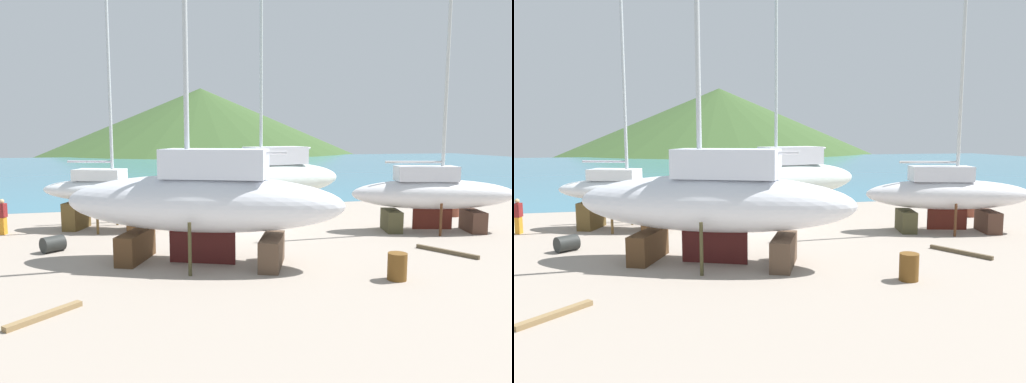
# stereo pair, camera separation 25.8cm
# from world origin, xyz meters

# --- Properties ---
(ground_plane) EXTENTS (45.80, 45.80, 0.00)m
(ground_plane) POSITION_xyz_m (0.00, -4.34, 0.00)
(ground_plane) COLOR gray
(sea_water) EXTENTS (139.46, 71.91, 0.01)m
(sea_water) POSITION_xyz_m (0.00, 43.07, 0.00)
(sea_water) COLOR teal
(sea_water) RESTS_ON ground
(headland_hill) EXTENTS (157.23, 157.23, 33.52)m
(headland_hill) POSITION_xyz_m (10.45, 104.04, 0.00)
(headland_hill) COLOR #375428
(headland_hill) RESTS_ON ground
(sailboat_mid_port) EXTENTS (6.78, 4.14, 11.06)m
(sailboat_mid_port) POSITION_xyz_m (-6.84, 1.01, 1.85)
(sailboat_mid_port) COLOR brown
(sailboat_mid_port) RESTS_ON ground
(sailboat_small_center) EXTENTS (8.07, 4.07, 13.09)m
(sailboat_small_center) POSITION_xyz_m (8.42, -3.07, 1.83)
(sailboat_small_center) COLOR #4C3126
(sailboat_small_center) RESTS_ON ground
(sailboat_far_slipway) EXTENTS (10.46, 6.44, 15.55)m
(sailboat_far_slipway) POSITION_xyz_m (-3.03, -6.22, 2.29)
(sailboat_far_slipway) COLOR #4A311C
(sailboat_far_slipway) RESTS_ON ground
(sailboat_large_starboard) EXTENTS (10.13, 5.32, 17.22)m
(sailboat_large_starboard) POSITION_xyz_m (2.02, 3.36, 2.13)
(sailboat_large_starboard) COLOR #4E3E1C
(sailboat_large_starboard) RESTS_ON ground
(worker) EXTENTS (0.35, 0.49, 1.67)m
(worker) POSITION_xyz_m (-11.49, 0.93, 0.87)
(worker) COLOR orange
(worker) RESTS_ON ground
(barrel_blue_faded) EXTENTS (1.04, 1.01, 0.64)m
(barrel_blue_faded) POSITION_xyz_m (-8.65, -3.12, 0.32)
(barrel_blue_faded) COLOR #272A28
(barrel_blue_faded) RESTS_ON ground
(barrel_rust_far) EXTENTS (0.79, 0.79, 0.85)m
(barrel_rust_far) POSITION_xyz_m (12.08, 0.20, 0.42)
(barrel_rust_far) COLOR brown
(barrel_rust_far) RESTS_ON ground
(barrel_rust_mid) EXTENTS (0.70, 0.70, 0.88)m
(barrel_rust_mid) POSITION_xyz_m (2.77, -9.64, 0.44)
(barrel_rust_mid) COLOR brown
(barrel_rust_mid) RESTS_ON ground
(timber_plank_far) EXTENTS (1.30, 2.31, 0.15)m
(timber_plank_far) POSITION_xyz_m (6.45, -7.05, 0.08)
(timber_plank_far) COLOR brown
(timber_plank_far) RESTS_ON ground
(timber_short_skew) EXTENTS (1.68, 1.64, 0.14)m
(timber_short_skew) POSITION_xyz_m (-7.63, -10.39, 0.07)
(timber_short_skew) COLOR olive
(timber_short_skew) RESTS_ON ground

